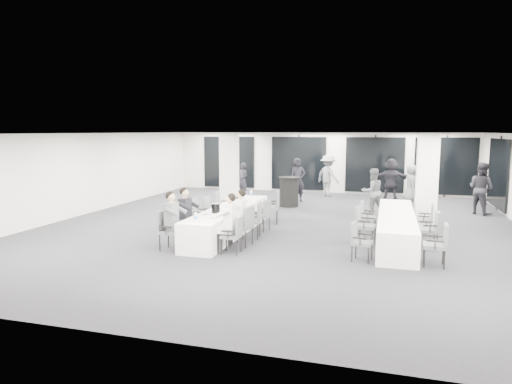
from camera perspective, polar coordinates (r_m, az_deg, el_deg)
room at (r=14.71m, az=7.54°, el=1.77°), size 14.04×16.04×2.84m
column_left at (r=17.63m, az=-3.35°, el=2.83°), size 0.60×0.60×2.80m
column_right at (r=14.48m, az=20.56°, el=1.30°), size 0.60×0.60×2.80m
banquet_table_main at (r=12.86m, az=-3.39°, el=-3.58°), size 0.90×5.00×0.75m
banquet_table_side at (r=12.49m, az=17.10°, el=-4.26°), size 0.90×5.00×0.75m
cocktail_table at (r=17.46m, az=4.16°, el=0.05°), size 0.82×0.82×1.13m
chair_main_left_near at (r=11.29m, az=-10.94°, el=-4.41°), size 0.51×0.56×0.96m
chair_main_left_second at (r=11.95m, az=-9.30°, el=-3.66°), size 0.53×0.58×0.97m
chair_main_left_mid at (r=12.97m, az=-7.14°, el=-2.68°), size 0.54×0.59×0.99m
chair_main_left_fourth at (r=13.77m, az=-5.69°, el=-2.23°), size 0.48×0.53×0.92m
chair_main_left_far at (r=14.61m, az=-4.36°, el=-1.58°), size 0.52×0.57×0.95m
chair_main_right_near at (r=10.76m, az=-2.73°, el=-5.09°), size 0.45×0.51×0.89m
chair_main_right_second at (r=11.44m, az=-1.46°, el=-3.96°), size 0.57×0.61×1.01m
chair_main_right_mid at (r=12.29m, az=-0.21°, el=-3.28°), size 0.54×0.58×0.96m
chair_main_right_fourth at (r=13.17m, az=0.89°, el=-2.72°), size 0.53×0.56×0.89m
chair_main_right_far at (r=14.22m, az=2.12°, el=-1.63°), size 0.61×0.64×1.03m
chair_side_left_near at (r=10.44m, az=12.75°, el=-5.75°), size 0.50×0.54×0.86m
chair_side_left_mid at (r=12.00m, az=13.18°, el=-3.75°), size 0.55×0.59×0.96m
chair_side_left_far at (r=13.46m, az=13.54°, el=-2.75°), size 0.49×0.53×0.87m
chair_side_right_near at (r=10.49m, az=21.87°, el=-5.83°), size 0.49×0.54×0.93m
chair_side_right_mid at (r=12.13m, az=21.08°, el=-4.08°), size 0.50×0.55×0.91m
chair_side_right_far at (r=13.45m, az=20.59°, el=-3.03°), size 0.49×0.53×0.88m
seated_guest_a at (r=11.16m, az=-10.23°, el=-3.14°), size 0.50×0.38×1.44m
seated_guest_b at (r=11.84m, az=-8.58°, el=-2.48°), size 0.50×0.38×1.44m
seated_guest_c at (r=10.74m, az=-3.55°, el=-3.44°), size 0.50×0.38×1.44m
seated_guest_d at (r=11.46m, az=-2.26°, el=-2.74°), size 0.50×0.38×1.44m
standing_guest_a at (r=18.63m, az=5.26°, el=1.85°), size 0.92×0.86×2.01m
standing_guest_b at (r=16.21m, az=14.36°, el=0.44°), size 1.03×0.91×1.82m
standing_guest_c at (r=20.40m, az=9.00°, el=2.37°), size 1.48×1.34×2.07m
standing_guest_e at (r=19.69m, az=18.81°, el=1.34°), size 0.59×0.87×1.71m
standing_guest_f at (r=20.06m, az=16.51°, el=1.93°), size 1.83×0.72×1.98m
standing_guest_g at (r=19.86m, az=-1.66°, el=1.79°), size 0.79×0.76×1.70m
standing_guest_h at (r=17.55m, az=26.33°, el=0.79°), size 1.13×1.12×2.05m
ice_bucket_near at (r=11.96m, az=-5.06°, el=-2.02°), size 0.22×0.22×0.25m
ice_bucket_far at (r=13.89m, az=-2.10°, el=-0.70°), size 0.20×0.20×0.22m
water_bottle_a at (r=10.95m, az=-7.55°, el=-3.08°), size 0.06×0.06×0.20m
water_bottle_b at (r=13.11m, az=-2.18°, el=-1.24°), size 0.06×0.06×0.20m
water_bottle_c at (r=14.75m, az=-0.61°, el=-0.20°), size 0.07×0.07×0.22m
plate_a at (r=11.70m, az=-6.34°, el=-2.82°), size 0.21×0.21×0.03m
plate_b at (r=11.23m, az=-5.65°, el=-3.25°), size 0.19×0.19×0.03m
plate_c at (r=12.53m, az=-3.52°, el=-2.09°), size 0.19×0.19×0.03m
wine_glass at (r=10.88m, az=-5.75°, el=-2.86°), size 0.08×0.08×0.20m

